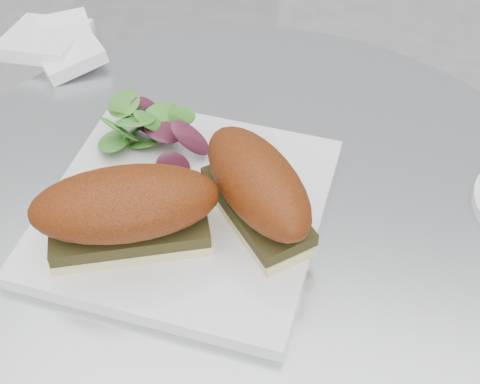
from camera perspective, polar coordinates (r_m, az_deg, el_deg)
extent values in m
cylinder|color=#B4B6BB|center=(0.65, 0.36, -3.87)|extent=(0.70, 0.70, 0.02)
cube|color=white|center=(0.65, -4.68, -1.44)|extent=(0.28, 0.28, 0.02)
cube|color=beige|center=(0.61, -9.27, -3.76)|extent=(0.15, 0.10, 0.01)
cube|color=black|center=(0.60, -9.42, -2.95)|extent=(0.15, 0.11, 0.01)
ellipsoid|color=#6C290A|center=(0.58, -9.79, -0.98)|extent=(0.18, 0.13, 0.06)
cube|color=beige|center=(0.62, 1.43, -1.95)|extent=(0.12, 0.13, 0.01)
cube|color=black|center=(0.61, 1.46, -1.12)|extent=(0.12, 0.13, 0.01)
ellipsoid|color=#6C290A|center=(0.59, 1.51, 0.89)|extent=(0.14, 0.15, 0.06)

